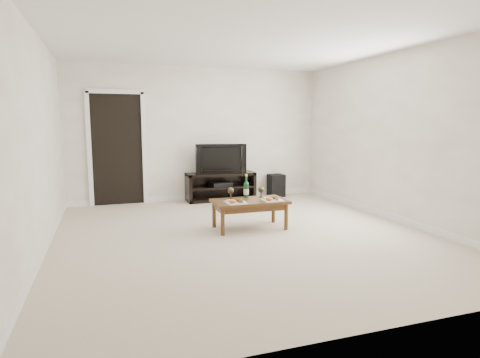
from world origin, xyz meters
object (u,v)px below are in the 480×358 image
at_px(subwoofer, 276,185).
at_px(television, 220,158).
at_px(media_console, 221,186).
at_px(coffee_table, 250,214).

bearing_deg(subwoofer, television, -176.31).
xyz_separation_m(media_console, coffee_table, (-0.20, -2.21, -0.07)).
distance_m(media_console, television, 0.56).
relative_size(media_console, coffee_table, 1.27).
xyz_separation_m(television, subwoofer, (1.22, 0.05, -0.61)).
height_order(media_console, television, television).
relative_size(media_console, television, 1.36).
bearing_deg(media_console, television, 0.00).
bearing_deg(media_console, subwoofer, 2.54).
distance_m(television, subwoofer, 1.36).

